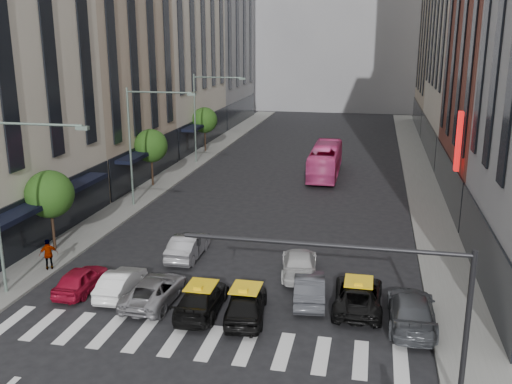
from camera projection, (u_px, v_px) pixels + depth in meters
The scene contains 27 objects.
ground at pixel (186, 360), 23.29m from camera, with size 160.00×160.00×0.00m, color black.
sidewalk_left at pixel (172, 176), 53.87m from camera, with size 3.00×96.00×0.15m, color slate.
sidewalk_right at pixel (424, 188), 49.32m from camera, with size 3.00×96.00×0.15m, color slate.
building_left_b at pixel (99, 46), 49.92m from camera, with size 8.00×16.00×24.00m, color tan.
building_left_d at pixel (214, 21), 84.06m from camera, with size 8.00×18.00×30.00m, color gray.
building_right_d at pixel (455, 27), 77.61m from camera, with size 8.00×18.00×28.00m, color tan.
building_far at pixel (340, 5), 98.79m from camera, with size 30.00×10.00×36.00m, color gray.
tree_near at pixel (50, 194), 34.10m from camera, with size 2.88×2.88×4.95m.
tree_mid at pixel (151, 146), 49.21m from camera, with size 2.88×2.88×4.95m.
tree_far at pixel (205, 120), 64.31m from camera, with size 2.88×2.88×4.95m.
streetlamp_near at pixel (10, 184), 27.50m from camera, with size 5.38×0.25×9.00m.
streetlamp_mid at pixel (141, 132), 42.60m from camera, with size 5.38×0.25×9.00m.
streetlamp_far at pixel (204, 107), 57.71m from camera, with size 5.38×0.25×9.00m.
traffic_signal at pixel (385, 286), 19.65m from camera, with size 10.10×0.20×6.00m.
liberty_sign at pixel (459, 141), 38.10m from camera, with size 0.30×0.70×4.00m.
car_red at pixel (81, 279), 29.42m from camera, with size 1.56×3.88×1.32m, color maroon.
car_white_front at pixel (121, 283), 29.03m from camera, with size 1.38×3.97×1.31m, color silver.
car_silver at pixel (155, 290), 28.19m from camera, with size 2.17×4.71×1.31m, color gray.
taxi_left at pixel (202, 299), 27.17m from camera, with size 1.91×4.69×1.36m, color black.
taxi_center at pixel (246, 303), 26.57m from camera, with size 1.79×4.44×1.51m, color black.
car_grey_mid at pixel (309, 288), 28.34m from camera, with size 1.49×4.27×1.41m, color #3C3E43.
taxi_right at pixel (358, 295), 27.58m from camera, with size 2.28×4.95×1.38m, color black.
car_grey_curb at pixel (412, 310), 25.92m from camera, with size 2.11×5.19×1.51m, color #43464B.
car_row2_left at pixel (188, 246), 33.93m from camera, with size 1.55×4.44×1.46m, color #A1A0A5.
car_row2_right at pixel (299, 263), 31.49m from camera, with size 1.92×4.72×1.37m, color silver.
bus at pixel (325, 161), 53.66m from camera, with size 2.48×10.62×2.96m, color #E2428B.
pedestrian_far at pixel (49, 254), 31.79m from camera, with size 1.03×0.43×1.76m, color gray.
Camera 1 is at (7.04, -19.63, 12.78)m, focal length 40.00 mm.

